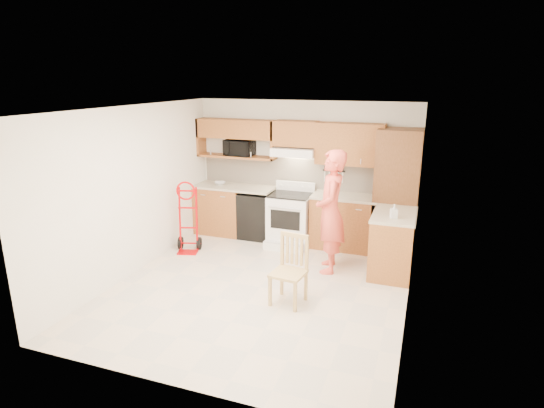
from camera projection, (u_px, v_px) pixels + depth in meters
The scene contains 28 objects.
floor at pixel (260, 288), 6.34m from camera, with size 4.00×4.50×0.02m, color beige.
ceiling at pixel (259, 108), 5.65m from camera, with size 4.00×4.50×0.02m, color white.
wall_back at pixel (304, 171), 8.04m from camera, with size 4.00×0.02×2.50m, color white.
wall_front at pixel (168, 268), 3.94m from camera, with size 4.00×0.02×2.50m, color white.
wall_left at pixel (134, 191), 6.64m from camera, with size 0.02×4.50×2.50m, color white.
wall_right at pixel (415, 218), 5.35m from camera, with size 0.02×4.50×2.50m, color white.
backsplash at pixel (304, 174), 8.03m from camera, with size 3.92×0.03×0.55m, color beige.
lower_cab_left at pixel (221, 210), 8.48m from camera, with size 0.90×0.60×0.90m, color #AA5F2C.
dishwasher at pixel (257, 215), 8.24m from camera, with size 0.60×0.60×0.85m, color black.
lower_cab_right at pixel (345, 223), 7.71m from camera, with size 1.14×0.60×0.90m, color #AA5F2C.
countertop_left at pixel (235, 187), 8.25m from camera, with size 1.50×0.63×0.04m, color #B8AF94.
countertop_right at pixel (346, 197), 7.58m from camera, with size 1.14×0.63×0.04m, color #B8AF94.
cab_return_right at pixel (392, 244), 6.71m from camera, with size 0.60×1.00×0.90m, color #AA5F2C.
countertop_return at pixel (395, 215), 6.58m from camera, with size 0.63×1.00×0.04m, color #B8AF94.
pantry_tall at pixel (396, 193), 7.29m from camera, with size 0.70×0.60×2.10m, color brown.
upper_cab_left at pixel (236, 129), 8.08m from camera, with size 1.50×0.33×0.34m, color #AA5F2C.
upper_shelf_mw at pixel (237, 156), 8.22m from camera, with size 1.50×0.33×0.04m, color #AA5F2C.
upper_cab_center at pixel (296, 133), 7.73m from camera, with size 0.76×0.33×0.44m, color #AA5F2C.
upper_cab_right at pixel (350, 144), 7.46m from camera, with size 1.14×0.33×0.70m, color #AA5F2C.
range_hood at pixel (295, 152), 7.76m from camera, with size 0.76×0.46×0.14m, color white.
knife_strip at pixel (334, 174), 7.82m from camera, with size 0.40×0.05×0.29m, color black, non-canonical shape.
microwave at pixel (239, 148), 8.16m from camera, with size 0.53×0.36×0.29m, color black.
range at pixel (289, 215), 7.84m from camera, with size 0.73×0.96×1.07m, color white, non-canonical shape.
person at pixel (331, 212), 6.66m from camera, with size 0.68×0.45×1.88m, color #EA5342.
hand_truck at pixel (187, 220), 7.50m from camera, with size 0.44×0.40×1.11m, color #C40408, non-canonical shape.
dining_chair at pixel (288, 271), 5.77m from camera, with size 0.41×0.45×0.92m, color tan, non-canonical shape.
soap_bottle at pixel (394, 211), 6.34m from camera, with size 0.09×0.09×0.20m, color white.
bowl at pixel (220, 183), 8.34m from camera, with size 0.21×0.21×0.05m, color white.
Camera 1 is at (2.08, -5.38, 2.88)m, focal length 29.35 mm.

